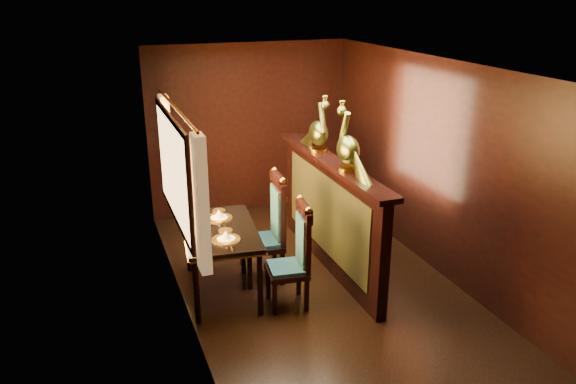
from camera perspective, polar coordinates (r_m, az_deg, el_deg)
name	(u,v)px	position (r m, az deg, el deg)	size (l,w,h in m)	color
ground	(314,282)	(6.63, 2.68, -9.09)	(5.00, 5.00, 0.00)	black
room_shell	(309,151)	(6.00, 2.11, 4.15)	(3.04, 5.04, 2.52)	black
partition	(330,212)	(6.68, 4.31, -2.07)	(0.26, 2.70, 1.36)	black
dining_table	(220,234)	(6.17, -6.96, -4.31)	(0.93, 1.38, 0.97)	black
chair_left	(297,252)	(5.92, 0.93, -6.09)	(0.47, 0.49, 1.18)	black
chair_right	(272,225)	(6.42, -1.63, -3.33)	(0.51, 0.53, 1.30)	black
peacock_left	(349,137)	(6.02, 6.17, 5.54)	(0.23, 0.62, 0.73)	#1A502E
peacock_right	(319,122)	(6.73, 3.13, 7.08)	(0.22, 0.59, 0.71)	#1A502E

